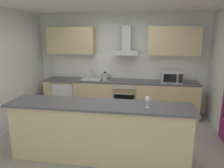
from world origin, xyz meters
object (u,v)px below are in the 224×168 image
at_px(oven, 125,97).
at_px(refrigerator, 66,96).
at_px(wine_glass, 148,100).
at_px(range_hood, 126,46).
at_px(microwave, 172,77).
at_px(sink, 92,79).
at_px(kettle, 105,77).

relative_size(oven, refrigerator, 0.94).
bearing_deg(wine_glass, range_hood, 103.25).
height_order(oven, range_hood, range_hood).
relative_size(microwave, wine_glass, 2.81).
bearing_deg(oven, refrigerator, -179.90).
distance_m(microwave, range_hood, 1.37).
height_order(sink, kettle, sink).
xyz_separation_m(oven, kettle, (-0.53, -0.03, 0.55)).
xyz_separation_m(oven, microwave, (1.15, -0.03, 0.59)).
bearing_deg(wine_glass, microwave, 74.78).
bearing_deg(range_hood, sink, -172.30).
xyz_separation_m(refrigerator, sink, (0.74, 0.01, 0.50)).
relative_size(microwave, kettle, 1.73).
xyz_separation_m(kettle, range_hood, (0.53, 0.16, 0.78)).
xyz_separation_m(refrigerator, range_hood, (1.62, 0.13, 1.36)).
relative_size(refrigerator, range_hood, 1.18).
height_order(refrigerator, kettle, kettle).
distance_m(microwave, wine_glass, 2.27).
bearing_deg(refrigerator, oven, 0.10).
xyz_separation_m(refrigerator, microwave, (2.76, -0.03, 0.62)).
relative_size(sink, kettle, 1.73).
distance_m(microwave, kettle, 1.67).
bearing_deg(refrigerator, range_hood, 4.68).
height_order(sink, range_hood, range_hood).
bearing_deg(oven, microwave, -1.39).
distance_m(refrigerator, range_hood, 2.12).
height_order(kettle, wine_glass, wine_glass).
distance_m(oven, refrigerator, 1.62).
relative_size(microwave, sink, 1.00).
bearing_deg(refrigerator, kettle, -1.63).
relative_size(refrigerator, wine_glass, 4.78).
bearing_deg(sink, wine_glass, -57.29).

